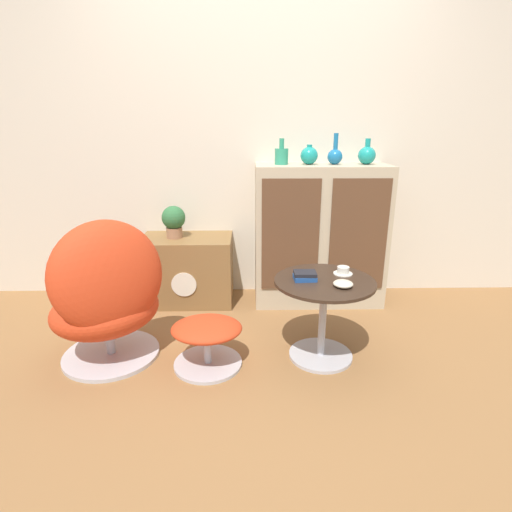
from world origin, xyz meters
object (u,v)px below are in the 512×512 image
Objects in this scene: tv_console at (188,269)px; vase_inner_left at (309,155)px; bowl at (343,284)px; teacup at (343,271)px; ottoman at (207,336)px; book_stack at (305,276)px; potted_plant at (174,220)px; sideboard at (319,235)px; egg_chair at (107,296)px; vase_rightmost at (367,155)px; vase_leftmost at (281,156)px; coffee_table at (323,308)px; vase_inner_right at (335,155)px.

vase_inner_left is at bearing 0.32° from tv_console.
teacup is at bearing 77.29° from bowl.
ottoman is 2.89× the size of vase_inner_left.
ottoman is 3.10× the size of book_stack.
potted_plant is (-0.09, 0.00, 0.40)m from tv_console.
bowl is at bearing -91.82° from sideboard.
egg_chair is 4.83× the size of vase_rightmost.
potted_plant is at bearing 179.68° from tv_console.
bowl is at bearing -43.70° from tv_console.
bowl is at bearing -74.08° from vase_leftmost.
vase_inner_left reaches higher than potted_plant.
coffee_table is 1.19m from vase_inner_right.
egg_chair is 7.79× the size of teacup.
sideboard is 0.68m from vase_rightmost.
egg_chair is 4.02× the size of vase_inner_right.
sideboard is at bearing 75.06° from book_stack.
book_stack reaches higher than bowl.
coffee_table is 0.23m from book_stack.
coffee_table reaches higher than ottoman.
ottoman is 1.50m from vase_inner_left.
tv_console is 1.13m from vase_leftmost.
sideboard is 5.84× the size of vase_rightmost.
vase_rightmost reaches higher than vase_inner_left.
sideboard is 0.96m from bowl.
vase_leftmost is (-0.30, 0.00, 0.60)m from sideboard.
vase_leftmost is at bearing 180.00° from vase_rightmost.
vase_inner_left is 0.57× the size of potted_plant.
vase_inner_right is at bearing 180.00° from vase_rightmost.
potted_plant is 1.23m from book_stack.
sideboard reaches higher than tv_console.
vase_inner_left is (-0.10, 0.00, 0.60)m from sideboard.
sideboard reaches higher than teacup.
potted_plant is at bearing -179.96° from sideboard.
vase_inner_left is 0.19m from vase_inner_right.
vase_inner_right is at bearing 84.59° from teacup.
vase_leftmost is (0.48, 0.93, 0.94)m from ottoman.
book_stack is at bearing -110.19° from vase_inner_right.
vase_rightmost reaches higher than potted_plant.
book_stack is at bearing -104.94° from sideboard.
tv_console is at bearing 144.12° from teacup.
sideboard is 9.80× the size of bowl.
vase_rightmost reaches higher than sideboard.
vase_inner_right is at bearing 0.00° from vase_inner_left.
coffee_table is 1.18m from vase_inner_left.
egg_chair is 1.68m from vase_inner_left.
book_stack is at bearing -46.31° from tv_console.
vase_inner_right is (0.20, 0.86, 0.81)m from coffee_table.
teacup is at bearing 37.60° from coffee_table.
book_stack is 0.22m from bowl.
tv_console is 1.31m from teacup.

